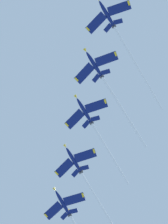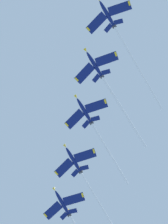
{
  "view_description": "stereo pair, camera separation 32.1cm",
  "coord_description": "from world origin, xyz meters",
  "px_view_note": "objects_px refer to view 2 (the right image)",
  "views": [
    {
      "loc": [
        48.26,
        -28.32,
        1.89
      ],
      "look_at": [
        -12.97,
        10.08,
        161.46
      ],
      "focal_mm": 69.29,
      "sensor_mm": 36.0,
      "label": 1
    },
    {
      "loc": [
        48.09,
        -28.59,
        1.89
      ],
      "look_at": [
        -12.97,
        10.08,
        161.46
      ],
      "focal_mm": 69.29,
      "sensor_mm": 36.0,
      "label": 2
    }
  ],
  "objects_px": {
    "jet_third": "(92,124)",
    "jet_fourth": "(83,176)",
    "jet_fifth": "(71,217)",
    "jet_second": "(107,85)",
    "jet_lead": "(118,33)"
  },
  "relations": [
    {
      "from": "jet_fourth",
      "to": "jet_fifth",
      "type": "distance_m",
      "value": 18.49
    },
    {
      "from": "jet_lead",
      "to": "jet_third",
      "type": "distance_m",
      "value": 37.76
    },
    {
      "from": "jet_fourth",
      "to": "jet_fifth",
      "type": "relative_size",
      "value": 1.19
    },
    {
      "from": "jet_third",
      "to": "jet_fourth",
      "type": "xyz_separation_m",
      "value": [
        -19.35,
        7.92,
        -6.93
      ]
    },
    {
      "from": "jet_third",
      "to": "jet_fourth",
      "type": "relative_size",
      "value": 0.83
    },
    {
      "from": "jet_second",
      "to": "jet_lead",
      "type": "bearing_deg",
      "value": -20.84
    },
    {
      "from": "jet_second",
      "to": "jet_fifth",
      "type": "height_order",
      "value": "jet_second"
    },
    {
      "from": "jet_fourth",
      "to": "jet_lead",
      "type": "bearing_deg",
      "value": -18.58
    },
    {
      "from": "jet_fifth",
      "to": "jet_third",
      "type": "bearing_deg",
      "value": -19.0
    },
    {
      "from": "jet_lead",
      "to": "jet_fourth",
      "type": "xyz_separation_m",
      "value": [
        -54.51,
        18.33,
        -15.92
      ]
    },
    {
      "from": "jet_third",
      "to": "jet_fifth",
      "type": "xyz_separation_m",
      "value": [
        -36.6,
        12.6,
        -11.67
      ]
    },
    {
      "from": "jet_fourth",
      "to": "jet_second",
      "type": "bearing_deg",
      "value": -17.36
    },
    {
      "from": "jet_lead",
      "to": "jet_third",
      "type": "height_order",
      "value": "jet_lead"
    },
    {
      "from": "jet_lead",
      "to": "jet_fifth",
      "type": "distance_m",
      "value": 78.14
    },
    {
      "from": "jet_fourth",
      "to": "jet_third",
      "type": "bearing_deg",
      "value": -22.25
    }
  ]
}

